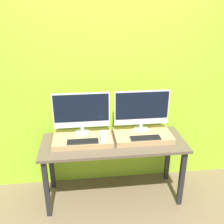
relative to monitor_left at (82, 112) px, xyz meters
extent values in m
plane|color=#756047|center=(0.33, -0.43, -1.04)|extent=(12.00, 12.00, 0.00)
cube|color=#9ED12D|center=(0.33, 0.22, 0.26)|extent=(8.00, 0.04, 2.60)
cube|color=brown|center=(0.33, -0.14, -0.33)|extent=(1.57, 0.59, 0.03)
cube|color=#232328|center=(-0.39, -0.37, -0.69)|extent=(0.05, 0.05, 0.69)
cube|color=#232328|center=(1.06, -0.37, -0.69)|extent=(0.05, 0.05, 0.69)
cube|color=#232328|center=(-0.39, 0.09, -0.69)|extent=(0.05, 0.05, 0.69)
cube|color=#232328|center=(1.06, 0.09, -0.69)|extent=(0.05, 0.05, 0.69)
cube|color=tan|center=(0.00, -0.09, -0.28)|extent=(0.63, 0.38, 0.06)
cylinder|color=silver|center=(0.00, 0.00, -0.25)|extent=(0.17, 0.17, 0.01)
cylinder|color=silver|center=(0.00, 0.00, -0.21)|extent=(0.04, 0.04, 0.06)
cube|color=silver|center=(0.00, 0.00, 0.02)|extent=(0.61, 0.02, 0.39)
cube|color=black|center=(0.00, -0.01, 0.05)|extent=(0.59, 0.00, 0.31)
cube|color=silver|center=(0.00, -0.01, -0.15)|extent=(0.61, 0.00, 0.06)
cube|color=#2D2D2D|center=(0.00, -0.22, -0.25)|extent=(0.33, 0.11, 0.01)
cube|color=black|center=(0.00, -0.22, -0.24)|extent=(0.31, 0.10, 0.00)
cylinder|color=white|center=(0.22, -0.22, -0.20)|extent=(0.09, 0.09, 0.10)
cube|color=tan|center=(0.67, -0.09, -0.28)|extent=(0.63, 0.38, 0.06)
cylinder|color=silver|center=(0.67, 0.00, -0.25)|extent=(0.17, 0.17, 0.01)
cylinder|color=silver|center=(0.67, 0.00, -0.21)|extent=(0.04, 0.04, 0.06)
cube|color=silver|center=(0.67, 0.00, 0.02)|extent=(0.61, 0.02, 0.39)
cube|color=black|center=(0.67, -0.01, 0.05)|extent=(0.59, 0.00, 0.31)
cube|color=silver|center=(0.67, -0.01, -0.15)|extent=(0.61, 0.00, 0.06)
cube|color=#2D2D2D|center=(0.67, -0.22, -0.25)|extent=(0.33, 0.11, 0.01)
cube|color=black|center=(0.67, -0.22, -0.24)|extent=(0.31, 0.10, 0.00)
camera|label=1|loc=(0.03, -2.52, 1.02)|focal=40.00mm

